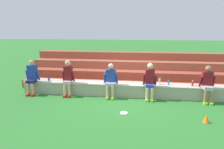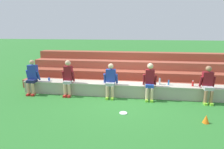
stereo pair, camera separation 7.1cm
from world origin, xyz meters
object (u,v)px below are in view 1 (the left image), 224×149
at_px(person_center, 111,79).
at_px(frisbee, 124,113).
at_px(person_far_right, 208,83).
at_px(plastic_cup_right_end, 49,79).
at_px(water_bottle_mid_left, 169,82).
at_px(plastic_cup_left_end, 105,81).
at_px(person_left_of_center, 68,77).
at_px(person_far_left, 32,76).
at_px(sports_cone, 206,119).
at_px(water_bottle_near_left, 193,83).
at_px(person_right_of_center, 150,80).
at_px(water_bottle_near_right, 160,81).

height_order(person_center, frisbee, person_center).
distance_m(person_far_right, plastic_cup_right_end, 6.24).
bearing_deg(water_bottle_mid_left, plastic_cup_left_end, -179.31).
relative_size(person_left_of_center, plastic_cup_left_end, 13.86).
bearing_deg(frisbee, person_center, 114.12).
xyz_separation_m(person_far_left, sports_cone, (6.30, -1.68, -0.63)).
xyz_separation_m(water_bottle_near_left, plastic_cup_right_end, (-5.80, -0.04, -0.04)).
height_order(person_far_right, plastic_cup_left_end, person_far_right).
height_order(person_far_left, person_left_of_center, person_left_of_center).
relative_size(person_left_of_center, person_right_of_center, 1.02).
distance_m(person_center, sports_cone, 3.54).
height_order(plastic_cup_left_end, plastic_cup_right_end, plastic_cup_right_end).
bearing_deg(water_bottle_near_left, frisbee, -146.63).
distance_m(person_left_of_center, person_far_right, 5.31).
height_order(person_far_right, water_bottle_mid_left, person_far_right).
distance_m(person_far_left, person_far_right, 6.84).
height_order(water_bottle_near_right, plastic_cup_right_end, water_bottle_near_right).
xyz_separation_m(plastic_cup_right_end, sports_cone, (5.70, -1.93, -0.46)).
bearing_deg(water_bottle_near_left, water_bottle_mid_left, 177.95).
bearing_deg(water_bottle_near_right, frisbee, -126.84).
height_order(person_far_left, plastic_cup_right_end, person_far_left).
xyz_separation_m(person_center, water_bottle_mid_left, (2.25, 0.29, -0.12)).
relative_size(frisbee, sports_cone, 1.04).
height_order(person_left_of_center, water_bottle_mid_left, person_left_of_center).
bearing_deg(person_left_of_center, person_right_of_center, -0.63).
bearing_deg(water_bottle_near_right, person_far_right, -11.22).
distance_m(person_far_left, frisbee, 4.19).
bearing_deg(sports_cone, person_center, 150.76).
xyz_separation_m(person_far_left, plastic_cup_left_end, (2.98, 0.28, -0.19)).
bearing_deg(frisbee, person_far_right, 25.04).
height_order(person_left_of_center, water_bottle_near_left, person_left_of_center).
xyz_separation_m(plastic_cup_left_end, sports_cone, (3.32, -1.96, -0.45)).
xyz_separation_m(person_far_right, water_bottle_mid_left, (-1.33, 0.31, -0.11)).
xyz_separation_m(person_right_of_center, person_far_right, (2.08, 0.02, -0.04)).
xyz_separation_m(person_far_right, frisbee, (-2.95, -1.38, -0.72)).
distance_m(person_far_right, water_bottle_near_right, 1.71).
distance_m(person_center, water_bottle_mid_left, 2.27).
height_order(person_center, person_far_right, person_far_right).
relative_size(person_far_right, frisbee, 5.35).
bearing_deg(frisbee, plastic_cup_left_end, 118.69).
relative_size(person_left_of_center, person_far_right, 1.06).
bearing_deg(water_bottle_mid_left, frisbee, -133.90).
relative_size(water_bottle_mid_left, plastic_cup_right_end, 1.63).
relative_size(person_far_left, water_bottle_near_right, 5.05).
xyz_separation_m(person_far_left, plastic_cup_right_end, (0.60, 0.25, -0.17)).
xyz_separation_m(person_far_left, water_bottle_near_right, (5.16, 0.34, -0.10)).
xyz_separation_m(person_left_of_center, person_right_of_center, (3.23, -0.04, -0.01)).
bearing_deg(person_center, plastic_cup_right_end, 175.19).
distance_m(person_far_left, plastic_cup_left_end, 2.99).
height_order(plastic_cup_right_end, frisbee, plastic_cup_right_end).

